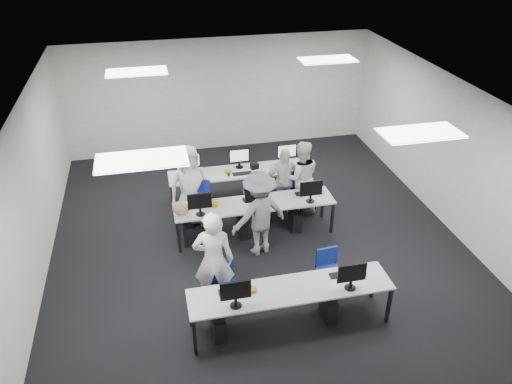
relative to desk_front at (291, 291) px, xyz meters
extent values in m
plane|color=black|center=(0.00, 2.40, -0.68)|extent=(9.00, 9.00, 0.00)
plane|color=white|center=(0.00, 2.40, 2.32)|extent=(9.00, 9.00, 0.00)
cube|color=beige|center=(0.00, 6.90, 0.82)|extent=(8.00, 0.02, 3.00)
cube|color=beige|center=(0.00, -2.10, 0.82)|extent=(8.00, 0.02, 3.00)
cube|color=beige|center=(-4.00, 2.40, 0.82)|extent=(0.02, 9.00, 3.00)
cube|color=beige|center=(4.00, 2.40, 0.82)|extent=(0.02, 9.00, 3.00)
cube|color=white|center=(-2.00, 0.40, 2.30)|extent=(1.20, 0.60, 0.02)
cube|color=white|center=(2.00, 0.40, 2.30)|extent=(1.20, 0.60, 0.02)
cube|color=white|center=(-2.00, 4.40, 2.30)|extent=(1.20, 0.60, 0.02)
cube|color=white|center=(2.00, 4.40, 2.30)|extent=(1.20, 0.60, 0.02)
cube|color=#B9BCBE|center=(0.00, 0.00, 0.03)|extent=(3.20, 0.70, 0.03)
cube|color=black|center=(-1.55, -0.30, -0.33)|extent=(0.05, 0.05, 0.70)
cube|color=black|center=(-1.55, 0.30, -0.33)|extent=(0.05, 0.05, 0.70)
cube|color=black|center=(1.55, -0.30, -0.33)|extent=(0.05, 0.05, 0.70)
cube|color=black|center=(1.55, 0.30, -0.33)|extent=(0.05, 0.05, 0.70)
cube|color=#B9BCBE|center=(0.00, 2.60, 0.03)|extent=(3.20, 0.70, 0.03)
cube|color=black|center=(-1.55, 2.30, -0.33)|extent=(0.05, 0.05, 0.70)
cube|color=black|center=(-1.55, 2.90, -0.33)|extent=(0.05, 0.05, 0.70)
cube|color=black|center=(1.55, 2.30, -0.33)|extent=(0.05, 0.05, 0.70)
cube|color=black|center=(1.55, 2.90, -0.33)|extent=(0.05, 0.05, 0.70)
cube|color=#B9BCBE|center=(0.00, 4.00, 0.03)|extent=(3.20, 0.70, 0.03)
cube|color=black|center=(-1.55, 3.70, -0.33)|extent=(0.05, 0.05, 0.70)
cube|color=black|center=(-1.55, 4.30, -0.33)|extent=(0.05, 0.05, 0.70)
cube|color=black|center=(1.55, 3.70, -0.33)|extent=(0.05, 0.05, 0.70)
cube|color=black|center=(1.55, 4.30, -0.33)|extent=(0.05, 0.05, 0.70)
cube|color=#0B3198|center=(-0.90, -0.18, 0.35)|extent=(0.46, 0.04, 0.32)
cube|color=black|center=(-0.90, 0.14, 0.06)|extent=(0.42, 0.14, 0.02)
ellipsoid|color=black|center=(-0.60, 0.14, 0.07)|extent=(0.07, 0.10, 0.04)
cube|color=black|center=(-1.15, 0.00, -0.47)|extent=(0.18, 0.40, 0.42)
cube|color=white|center=(0.90, -0.18, 0.35)|extent=(0.46, 0.04, 0.32)
cube|color=black|center=(0.90, 0.14, 0.06)|extent=(0.42, 0.14, 0.02)
ellipsoid|color=black|center=(1.20, 0.14, 0.07)|extent=(0.07, 0.10, 0.04)
cube|color=black|center=(0.65, 0.00, -0.47)|extent=(0.18, 0.40, 0.42)
cube|color=white|center=(-1.10, 2.42, 0.35)|extent=(0.46, 0.04, 0.32)
cube|color=black|center=(-1.10, 2.74, 0.06)|extent=(0.42, 0.14, 0.02)
ellipsoid|color=black|center=(-0.80, 2.74, 0.07)|extent=(0.07, 0.10, 0.04)
cube|color=black|center=(-1.35, 2.60, -0.47)|extent=(0.18, 0.40, 0.42)
cube|color=white|center=(0.00, 2.42, 0.35)|extent=(0.46, 0.04, 0.32)
cube|color=black|center=(0.00, 2.74, 0.06)|extent=(0.42, 0.14, 0.02)
ellipsoid|color=black|center=(0.30, 2.74, 0.07)|extent=(0.07, 0.10, 0.04)
cube|color=black|center=(-0.25, 2.60, -0.47)|extent=(0.18, 0.40, 0.42)
cube|color=white|center=(1.10, 2.42, 0.35)|extent=(0.46, 0.04, 0.32)
cube|color=black|center=(1.10, 2.74, 0.06)|extent=(0.42, 0.14, 0.02)
ellipsoid|color=black|center=(1.40, 2.74, 0.07)|extent=(0.07, 0.10, 0.04)
cube|color=black|center=(0.85, 2.60, -0.47)|extent=(0.18, 0.40, 0.42)
cube|color=white|center=(-1.10, 4.18, 0.35)|extent=(0.46, 0.04, 0.32)
cube|color=black|center=(-1.10, 3.86, 0.06)|extent=(0.42, 0.14, 0.02)
ellipsoid|color=black|center=(-1.40, 3.86, 0.07)|extent=(0.07, 0.10, 0.04)
cube|color=black|center=(-0.85, 4.00, -0.47)|extent=(0.18, 0.40, 0.42)
cube|color=white|center=(0.00, 4.18, 0.35)|extent=(0.46, 0.04, 0.32)
cube|color=black|center=(0.00, 3.86, 0.06)|extent=(0.42, 0.14, 0.02)
ellipsoid|color=black|center=(-0.30, 3.86, 0.07)|extent=(0.07, 0.10, 0.04)
cube|color=black|center=(0.25, 4.00, -0.47)|extent=(0.18, 0.40, 0.42)
cube|color=white|center=(1.10, 4.18, 0.35)|extent=(0.46, 0.04, 0.32)
cube|color=black|center=(1.10, 3.86, 0.06)|extent=(0.42, 0.14, 0.02)
ellipsoid|color=black|center=(0.80, 3.86, 0.07)|extent=(0.07, 0.10, 0.04)
cube|color=black|center=(1.35, 4.00, -0.47)|extent=(0.18, 0.40, 0.42)
cube|color=navy|center=(-0.95, 0.59, -0.25)|extent=(0.41, 0.40, 0.06)
cube|color=navy|center=(-0.95, 0.78, -0.01)|extent=(0.39, 0.05, 0.34)
cube|color=navy|center=(0.88, 0.58, -0.26)|extent=(0.43, 0.42, 0.05)
cube|color=navy|center=(0.86, 0.76, -0.02)|extent=(0.39, 0.08, 0.33)
cube|color=navy|center=(-1.07, 3.15, -0.19)|extent=(0.58, 0.57, 0.06)
cube|color=navy|center=(-1.01, 3.36, 0.09)|extent=(0.45, 0.18, 0.39)
cube|color=navy|center=(0.17, 3.03, -0.24)|extent=(0.53, 0.52, 0.06)
cube|color=navy|center=(0.11, 3.22, 0.01)|extent=(0.40, 0.18, 0.35)
cube|color=navy|center=(1.22, 3.25, -0.22)|extent=(0.55, 0.54, 0.06)
cube|color=navy|center=(1.15, 3.44, 0.05)|extent=(0.42, 0.18, 0.36)
cube|color=navy|center=(-1.01, 3.52, -0.24)|extent=(0.47, 0.45, 0.06)
cube|color=navy|center=(-0.99, 3.33, 0.01)|extent=(0.41, 0.10, 0.35)
cube|color=navy|center=(0.17, 3.39, -0.21)|extent=(0.48, 0.46, 0.06)
cube|color=navy|center=(0.19, 3.19, 0.06)|extent=(0.43, 0.08, 0.37)
cube|color=navy|center=(1.04, 3.50, -0.25)|extent=(0.47, 0.46, 0.06)
cube|color=navy|center=(1.01, 3.32, -0.01)|extent=(0.39, 0.12, 0.33)
ellipsoid|color=#9F8952|center=(-1.45, 2.51, 0.19)|extent=(0.37, 0.27, 0.28)
imported|color=silver|center=(-1.09, 0.74, 0.23)|extent=(0.72, 0.54, 1.82)
imported|color=silver|center=(1.16, 3.27, 0.14)|extent=(0.86, 0.71, 1.64)
imported|color=silver|center=(-1.20, 3.32, 0.20)|extent=(0.96, 0.73, 1.75)
imported|color=silver|center=(0.79, 3.32, 0.07)|extent=(0.88, 0.38, 1.50)
imported|color=slate|center=(-0.04, 2.00, 0.18)|extent=(1.25, 0.94, 1.72)
cube|color=black|center=(-0.09, 2.17, 1.10)|extent=(0.19, 0.21, 0.10)
camera|label=1|loc=(-1.82, -5.64, 5.23)|focal=35.00mm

